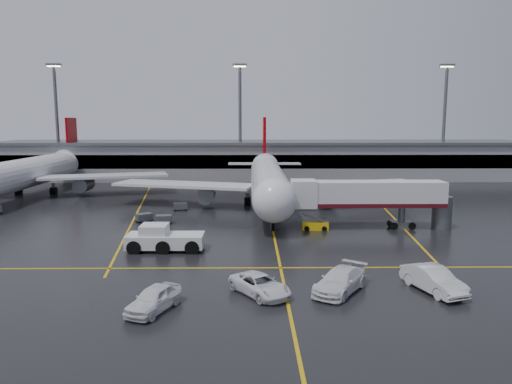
{
  "coord_description": "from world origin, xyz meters",
  "views": [
    {
      "loc": [
        -2.7,
        -63.72,
        13.17
      ],
      "look_at": [
        -2.0,
        -2.0,
        4.0
      ],
      "focal_mm": 33.48,
      "sensor_mm": 36.0,
      "label": 1
    }
  ],
  "objects": [
    {
      "name": "service_van_c",
      "position": [
        11.52,
        -28.19,
        0.98
      ],
      "size": [
        3.83,
        6.31,
        1.96
      ],
      "primitive_type": "imported",
      "rotation": [
        0.0,
        0.0,
        0.32
      ],
      "color": "silver",
      "rests_on": "ground"
    },
    {
      "name": "apron_line_stop",
      "position": [
        0.0,
        -22.0,
        0.01
      ],
      "size": [
        60.0,
        0.25,
        0.02
      ],
      "primitive_type": "cube",
      "color": "gold",
      "rests_on": "ground"
    },
    {
      "name": "baggage_cart_c",
      "position": [
        -13.22,
        6.61,
        0.63
      ],
      "size": [
        2.21,
        1.66,
        1.12
      ],
      "color": "#595B60",
      "rests_on": "ground"
    },
    {
      "name": "terminal",
      "position": [
        0.0,
        47.93,
        4.32
      ],
      "size": [
        122.0,
        19.0,
        8.6
      ],
      "color": "gray",
      "rests_on": "ground"
    },
    {
      "name": "light_mast_left",
      "position": [
        -45.0,
        42.0,
        14.47
      ],
      "size": [
        3.0,
        1.2,
        25.45
      ],
      "color": "#595B60",
      "rests_on": "ground"
    },
    {
      "name": "light_mast_mid",
      "position": [
        -5.0,
        42.0,
        14.47
      ],
      "size": [
        3.0,
        1.2,
        25.45
      ],
      "color": "#595B60",
      "rests_on": "ground"
    },
    {
      "name": "jet_bridge",
      "position": [
        11.87,
        -6.0,
        3.93
      ],
      "size": [
        19.9,
        3.4,
        6.05
      ],
      "color": "silver",
      "rests_on": "ground"
    },
    {
      "name": "pushback_tractor",
      "position": [
        -11.71,
        -15.79,
        1.11
      ],
      "size": [
        7.86,
        3.42,
        2.8
      ],
      "color": "silver",
      "rests_on": "ground"
    },
    {
      "name": "baggage_cart_b",
      "position": [
        -16.83,
        -1.67,
        0.63
      ],
      "size": [
        2.38,
        2.16,
        1.12
      ],
      "color": "#595B60",
      "rests_on": "ground"
    },
    {
      "name": "service_van_a",
      "position": [
        -2.0,
        -28.73,
        0.78
      ],
      "size": [
        5.33,
        6.08,
        1.56
      ],
      "primitive_type": "imported",
      "rotation": [
        0.0,
        0.0,
        0.61
      ],
      "color": "white",
      "rests_on": "ground"
    },
    {
      "name": "main_airliner",
      "position": [
        0.0,
        9.7,
        4.21
      ],
      "size": [
        48.8,
        45.6,
        14.1
      ],
      "color": "silver",
      "rests_on": "ground"
    },
    {
      "name": "apron_line_centre",
      "position": [
        0.0,
        0.0,
        0.01
      ],
      "size": [
        0.25,
        90.0,
        0.02
      ],
      "primitive_type": "cube",
      "color": "gold",
      "rests_on": "ground"
    },
    {
      "name": "light_mast_right",
      "position": [
        40.0,
        42.0,
        14.47
      ],
      "size": [
        3.0,
        1.2,
        25.45
      ],
      "color": "#595B60",
      "rests_on": "ground"
    },
    {
      "name": "service_van_b",
      "position": [
        4.25,
        -28.16,
        0.9
      ],
      "size": [
        5.58,
        6.55,
        1.8
      ],
      "primitive_type": "imported",
      "rotation": [
        0.0,
        0.0,
        -0.6
      ],
      "color": "white",
      "rests_on": "ground"
    },
    {
      "name": "apron_line_right",
      "position": [
        18.0,
        10.0,
        0.01
      ],
      "size": [
        7.57,
        69.64,
        0.02
      ],
      "primitive_type": "cube",
      "rotation": [
        0.0,
        0.0,
        -0.1
      ],
      "color": "gold",
      "rests_on": "ground"
    },
    {
      "name": "service_van_d",
      "position": [
        -9.49,
        -31.76,
        0.87
      ],
      "size": [
        3.84,
        5.53,
        1.75
      ],
      "primitive_type": "imported",
      "rotation": [
        0.0,
        0.0,
        -0.38
      ],
      "color": "white",
      "rests_on": "ground"
    },
    {
      "name": "second_airliner",
      "position": [
        -42.0,
        21.7,
        4.21
      ],
      "size": [
        48.8,
        45.6,
        14.1
      ],
      "color": "silver",
      "rests_on": "ground"
    },
    {
      "name": "ground",
      "position": [
        0.0,
        0.0,
        0.0
      ],
      "size": [
        220.0,
        220.0,
        0.0
      ],
      "primitive_type": "plane",
      "color": "black",
      "rests_on": "ground"
    },
    {
      "name": "apron_line_left",
      "position": [
        -20.0,
        10.0,
        0.01
      ],
      "size": [
        9.99,
        69.35,
        0.02
      ],
      "primitive_type": "cube",
      "rotation": [
        0.0,
        0.0,
        0.14
      ],
      "color": "gold",
      "rests_on": "ground"
    },
    {
      "name": "baggage_cart_a",
      "position": [
        -14.01,
        -2.87,
        0.63
      ],
      "size": [
        2.14,
        1.52,
        1.12
      ],
      "color": "#595B60",
      "rests_on": "ground"
    },
    {
      "name": "belt_loader",
      "position": [
        5.23,
        -6.58,
        0.5
      ],
      "size": [
        3.28,
        1.72,
        2.01
      ],
      "color": "#E2B30C",
      "rests_on": "ground"
    }
  ]
}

